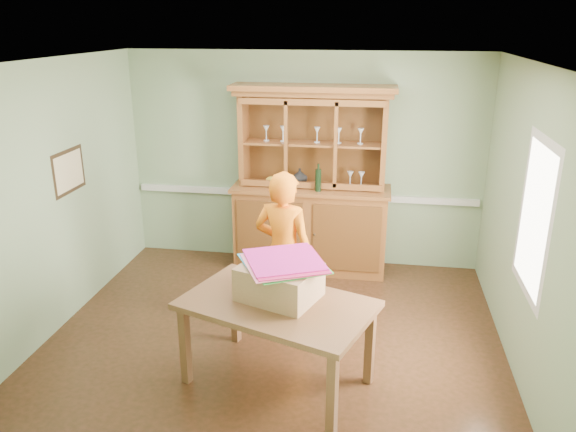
% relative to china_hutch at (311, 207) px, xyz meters
% --- Properties ---
extents(floor, '(4.50, 4.50, 0.00)m').
position_rel_china_hutch_xyz_m(floor, '(-0.14, -1.74, -0.81)').
color(floor, '#4E2A19').
rests_on(floor, ground).
extents(ceiling, '(4.50, 4.50, 0.00)m').
position_rel_china_hutch_xyz_m(ceiling, '(-0.14, -1.74, 1.89)').
color(ceiling, white).
rests_on(ceiling, wall_back).
extents(wall_back, '(4.50, 0.00, 4.50)m').
position_rel_china_hutch_xyz_m(wall_back, '(-0.14, 0.26, 0.54)').
color(wall_back, gray).
rests_on(wall_back, floor).
extents(wall_left, '(0.00, 4.00, 4.00)m').
position_rel_china_hutch_xyz_m(wall_left, '(-2.39, -1.74, 0.54)').
color(wall_left, gray).
rests_on(wall_left, floor).
extents(wall_right, '(0.00, 4.00, 4.00)m').
position_rel_china_hutch_xyz_m(wall_right, '(2.11, -1.74, 0.54)').
color(wall_right, gray).
rests_on(wall_right, floor).
extents(wall_front, '(4.50, 0.00, 4.50)m').
position_rel_china_hutch_xyz_m(wall_front, '(-0.14, -3.74, 0.54)').
color(wall_front, gray).
rests_on(wall_front, floor).
extents(chair_rail, '(4.41, 0.05, 0.08)m').
position_rel_china_hutch_xyz_m(chair_rail, '(-0.14, 0.24, 0.09)').
color(chair_rail, silver).
rests_on(chair_rail, wall_back).
extents(framed_map, '(0.03, 0.60, 0.46)m').
position_rel_china_hutch_xyz_m(framed_map, '(-2.37, -1.44, 0.74)').
color(framed_map, black).
rests_on(framed_map, wall_left).
extents(window_panel, '(0.03, 0.96, 1.36)m').
position_rel_china_hutch_xyz_m(window_panel, '(2.09, -2.04, 0.69)').
color(window_panel, silver).
rests_on(window_panel, wall_right).
extents(china_hutch, '(1.97, 0.65, 2.32)m').
position_rel_china_hutch_xyz_m(china_hutch, '(0.00, 0.00, 0.00)').
color(china_hutch, brown).
rests_on(china_hutch, floor).
extents(dining_table, '(1.80, 1.42, 0.79)m').
position_rel_china_hutch_xyz_m(dining_table, '(0.02, -2.50, -0.12)').
color(dining_table, brown).
rests_on(dining_table, floor).
extents(cardboard_box, '(0.76, 0.69, 0.29)m').
position_rel_china_hutch_xyz_m(cardboard_box, '(0.03, -2.41, 0.12)').
color(cardboard_box, '#946B4C').
rests_on(cardboard_box, dining_table).
extents(kite_stack, '(0.82, 0.82, 0.04)m').
position_rel_china_hutch_xyz_m(kite_stack, '(0.07, -2.38, 0.29)').
color(kite_stack, green).
rests_on(kite_stack, cardboard_box).
extents(person, '(0.69, 0.53, 1.68)m').
position_rel_china_hutch_xyz_m(person, '(-0.08, -1.55, 0.03)').
color(person, orange).
rests_on(person, floor).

